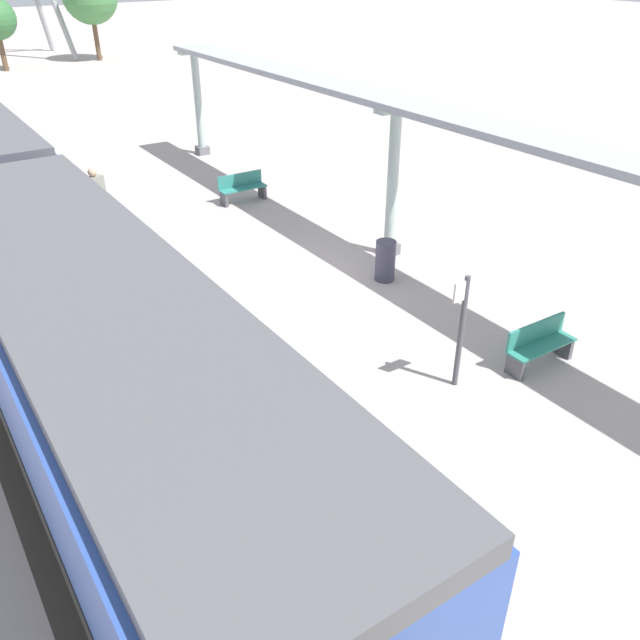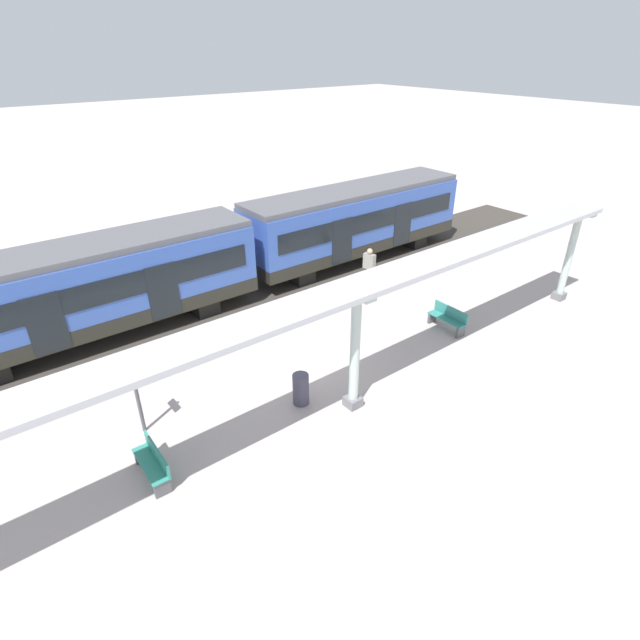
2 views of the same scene
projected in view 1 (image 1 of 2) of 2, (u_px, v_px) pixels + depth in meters
name	position (u px, v px, depth m)	size (l,w,h in m)	color
ground_plane	(280.00, 284.00, 15.51)	(176.00, 176.00, 0.00)	#AFA29C
tactile_edge_strip	(142.00, 324.00, 13.84)	(0.52, 28.88, 0.01)	gold
trackbed	(52.00, 351.00, 12.94)	(3.20, 40.88, 0.01)	#38332D
train_near_carriage	(112.00, 386.00, 8.80)	(2.65, 11.37, 3.48)	#2F4EA1
canopy_pillar_second	(393.00, 183.00, 16.08)	(1.10, 0.44, 3.74)	slate
canopy_pillar_third	(198.00, 103.00, 24.20)	(1.10, 0.44, 3.74)	slate
canopy_beam	(398.00, 103.00, 15.11)	(1.20, 23.44, 0.16)	#A8AAB2
bench_near_end	(539.00, 344.00, 12.34)	(1.51, 0.47, 0.86)	#2C806F
bench_mid_platform	(242.00, 187.00, 20.32)	(1.50, 0.46, 0.86)	#2E7E74
trash_bin	(385.00, 261.00, 15.48)	(0.48, 0.48, 0.99)	#403E50
platform_info_sign	(462.00, 321.00, 11.31)	(0.56, 0.10, 2.20)	#4C4C51
passenger_waiting_near_edge	(96.00, 192.00, 17.92)	(0.55, 0.33, 1.78)	black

